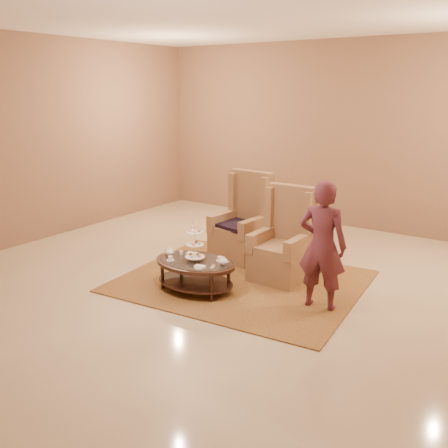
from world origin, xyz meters
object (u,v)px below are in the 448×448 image
Objects in this scene: tea_table at (195,266)px; armchair_right at (284,248)px; armchair_left at (244,229)px; person at (322,246)px.

tea_table is 1.31m from armchair_right.
armchair_left is 1.04× the size of armchair_right.
tea_table is 0.85× the size of armchair_left.
armchair_left is 0.85× the size of person.
person is (1.78, -1.07, 0.34)m from armchair_left.
armchair_left is (-0.20, 1.52, 0.12)m from tea_table.
armchair_right is at bearing 53.34° from tea_table.
person reaches higher than tea_table.
tea_table is at bearing 9.45° from person.
tea_table is at bearing -77.22° from armchair_left.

